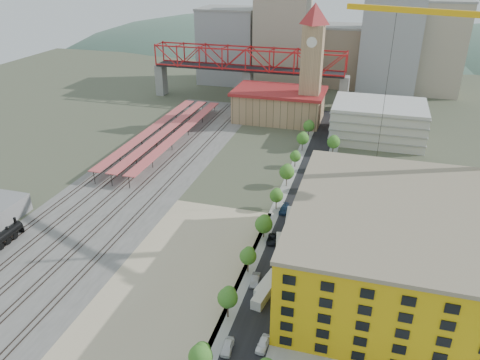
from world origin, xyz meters
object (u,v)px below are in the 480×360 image
(construction_building, at_px, (400,247))
(site_trailer_d, at_px, (291,220))
(clock_tower, at_px, (312,54))
(site_trailer_c, at_px, (281,247))
(site_trailer_a, at_px, (264,294))
(site_trailer_b, at_px, (267,285))
(car_0, at_px, (227,347))

(construction_building, bearing_deg, site_trailer_d, 145.26)
(clock_tower, distance_m, site_trailer_c, 99.16)
(site_trailer_a, distance_m, site_trailer_d, 30.70)
(construction_building, height_order, site_trailer_a, construction_building)
(site_trailer_a, distance_m, site_trailer_b, 3.09)
(construction_building, distance_m, site_trailer_b, 28.91)
(site_trailer_a, distance_m, car_0, 15.84)
(construction_building, bearing_deg, site_trailer_a, -154.02)
(site_trailer_c, bearing_deg, site_trailer_b, -100.75)
(site_trailer_b, bearing_deg, construction_building, 32.54)
(site_trailer_b, bearing_deg, site_trailer_a, -77.68)
(site_trailer_b, height_order, site_trailer_c, site_trailer_c)
(clock_tower, xyz_separation_m, site_trailer_a, (8.00, -112.67, -27.52))
(site_trailer_b, xyz_separation_m, site_trailer_d, (0.00, 27.61, 0.18))
(site_trailer_b, distance_m, site_trailer_c, 14.62)
(clock_tower, bearing_deg, site_trailer_d, -84.43)
(site_trailer_d, bearing_deg, construction_building, -41.15)
(site_trailer_d, bearing_deg, site_trailer_a, -96.41)
(clock_tower, distance_m, construction_building, 107.36)
(site_trailer_c, height_order, site_trailer_d, site_trailer_d)
(car_0, bearing_deg, site_trailer_d, 82.57)
(construction_building, distance_m, site_trailer_c, 27.70)
(construction_building, height_order, site_trailer_c, construction_building)
(site_trailer_c, distance_m, car_0, 33.39)
(clock_tower, bearing_deg, site_trailer_c, -85.18)
(car_0, bearing_deg, construction_building, 40.49)
(construction_building, distance_m, car_0, 41.37)
(site_trailer_d, distance_m, car_0, 46.34)
(site_trailer_a, height_order, site_trailer_c, site_trailer_c)
(clock_tower, distance_m, car_0, 131.31)
(site_trailer_d, relative_size, car_0, 2.14)
(construction_building, bearing_deg, site_trailer_c, 169.03)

